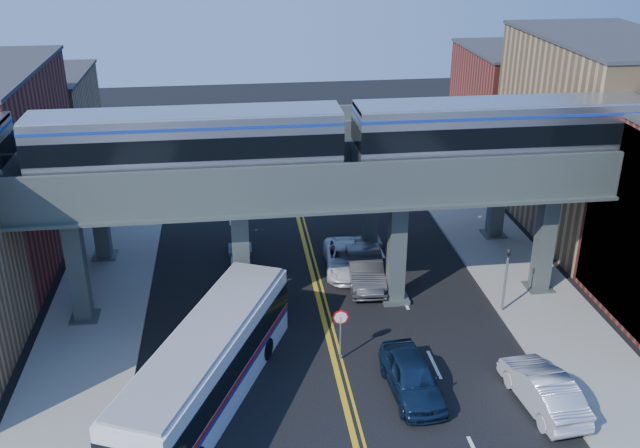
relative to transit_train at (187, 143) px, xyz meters
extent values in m
plane|color=black|center=(6.23, -8.00, -9.16)|extent=(120.00, 120.00, 0.00)
cube|color=gray|center=(-5.27, 2.00, -9.08)|extent=(5.00, 70.00, 0.16)
cube|color=gray|center=(17.73, 2.00, -9.08)|extent=(5.00, 70.00, 0.16)
cube|color=#A18153|center=(-12.27, 21.00, -5.16)|extent=(8.00, 10.00, 8.00)
cube|color=#A18153|center=(24.73, 8.00, -3.16)|extent=(8.00, 14.00, 12.00)
cube|color=maroon|center=(24.73, 21.00, -4.66)|extent=(8.00, 10.00, 9.00)
cube|color=teal|center=(20.78, -4.00, -4.41)|extent=(0.10, 9.50, 9.50)
cube|color=#3F4946|center=(-5.77, 0.00, -6.16)|extent=(0.85, 0.85, 6.00)
cube|color=#3F4946|center=(2.23, 0.00, -6.16)|extent=(0.85, 0.85, 6.00)
cube|color=#3F4946|center=(10.23, 0.00, -6.16)|extent=(0.85, 0.85, 6.00)
cube|color=#3F4946|center=(18.23, 0.00, -6.16)|extent=(0.85, 0.85, 6.00)
cube|color=#48524C|center=(6.23, 0.00, -2.46)|extent=(52.00, 3.60, 1.40)
cube|color=#3F4946|center=(-5.77, 7.00, -6.16)|extent=(0.85, 0.85, 6.00)
cube|color=#3F4946|center=(2.23, 7.00, -6.16)|extent=(0.85, 0.85, 6.00)
cube|color=#3F4946|center=(10.23, 7.00, -6.16)|extent=(0.85, 0.85, 6.00)
cube|color=#3F4946|center=(18.23, 7.00, -6.16)|extent=(0.85, 0.85, 6.00)
cube|color=#48524C|center=(6.23, 7.00, -2.46)|extent=(52.00, 3.60, 1.40)
cube|color=black|center=(-4.59, 0.00, -1.65)|extent=(2.08, 2.08, 0.24)
cube|color=black|center=(4.59, 0.00, -1.65)|extent=(2.08, 2.08, 0.24)
cube|color=silver|center=(0.00, 0.00, -0.02)|extent=(14.35, 2.74, 3.02)
cube|color=black|center=(0.00, 0.00, 0.13)|extent=(14.37, 2.80, 1.04)
cube|color=black|center=(10.56, 0.00, -1.65)|extent=(2.08, 2.08, 0.24)
cube|color=black|center=(19.74, 0.00, -1.65)|extent=(2.08, 2.08, 0.24)
cube|color=silver|center=(15.15, 0.00, -0.02)|extent=(14.35, 2.74, 3.02)
cube|color=black|center=(15.15, 0.00, 0.13)|extent=(14.37, 2.80, 1.04)
cylinder|color=slate|center=(6.53, -5.00, -8.01)|extent=(0.09, 0.09, 2.30)
cylinder|color=red|center=(6.53, -5.00, -6.91)|extent=(0.76, 0.04, 0.76)
cylinder|color=slate|center=(15.43, -2.00, -7.56)|extent=(0.12, 0.12, 3.20)
imported|color=black|center=(15.43, -2.00, -5.51)|extent=(0.15, 0.18, 0.90)
cube|color=white|center=(0.58, -7.23, -7.54)|extent=(7.52, 12.62, 3.25)
cube|color=black|center=(0.58, -7.23, -7.12)|extent=(7.59, 12.68, 1.10)
cube|color=#B21419|center=(0.58, -7.23, -7.85)|extent=(7.58, 12.67, 0.19)
cylinder|color=black|center=(1.99, -4.00, -8.64)|extent=(3.01, 2.09, 1.05)
imported|color=#0F1E37|center=(9.18, -7.86, -8.33)|extent=(2.24, 4.98, 1.66)
imported|color=#323235|center=(9.01, 2.17, -8.29)|extent=(2.20, 5.41, 1.75)
imported|color=white|center=(8.21, 3.71, -8.45)|extent=(2.70, 5.27, 1.42)
imported|color=silver|center=(9.96, 16.34, -8.42)|extent=(2.49, 5.30, 1.50)
imported|color=silver|center=(14.38, -9.40, -8.34)|extent=(2.23, 5.16, 1.65)
camera|label=1|loc=(2.06, -32.24, 10.00)|focal=40.00mm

